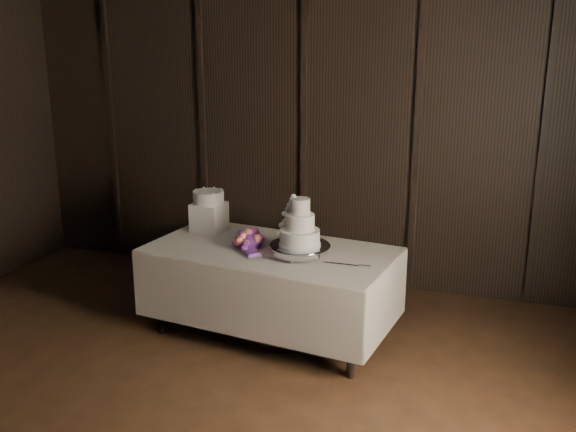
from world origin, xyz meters
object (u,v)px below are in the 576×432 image
at_px(display_table, 271,288).
at_px(small_cake, 208,197).
at_px(bouquet, 250,240).
at_px(cake_stand, 300,250).
at_px(wedding_cake, 296,227).
at_px(box_pedestal, 209,217).

xyz_separation_m(display_table, small_cake, (-0.69, 0.31, 0.65)).
bearing_deg(display_table, small_cake, 162.92).
bearing_deg(display_table, bouquet, -159.16).
xyz_separation_m(cake_stand, small_cake, (-0.97, 0.40, 0.26)).
height_order(wedding_cake, small_cake, wedding_cake).
distance_m(cake_stand, wedding_cake, 0.20).
relative_size(box_pedestal, small_cake, 0.96).
height_order(bouquet, small_cake, small_cake).
bearing_deg(wedding_cake, display_table, 169.95).
height_order(wedding_cake, bouquet, wedding_cake).
height_order(display_table, box_pedestal, box_pedestal).
height_order(display_table, cake_stand, cake_stand).
bearing_deg(display_table, box_pedestal, 162.92).
bearing_deg(small_cake, box_pedestal, 0.00).
xyz_separation_m(cake_stand, wedding_cake, (-0.03, -0.02, 0.19)).
bearing_deg(small_cake, bouquet, -33.32).
height_order(display_table, wedding_cake, wedding_cake).
xyz_separation_m(bouquet, box_pedestal, (-0.53, 0.35, 0.05)).
relative_size(display_table, box_pedestal, 8.09).
relative_size(display_table, small_cake, 7.73).
xyz_separation_m(box_pedestal, small_cake, (0.00, 0.00, 0.18)).
xyz_separation_m(display_table, cake_stand, (0.28, -0.09, 0.39)).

